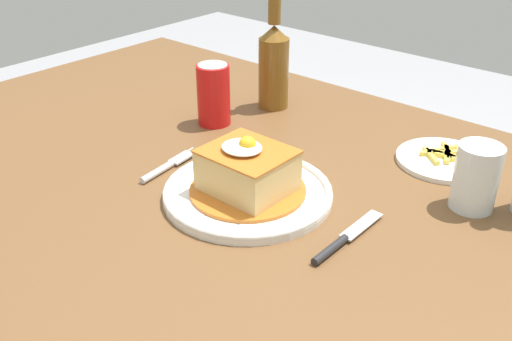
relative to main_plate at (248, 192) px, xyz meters
name	(u,v)px	position (x,y,z in m)	size (l,w,h in m)	color
dining_table	(237,218)	(-0.07, 0.04, -0.10)	(1.48, 0.95, 0.73)	brown
main_plate	(248,192)	(0.00, 0.00, 0.00)	(0.27, 0.27, 0.02)	white
sandwich_meal	(247,172)	(0.00, 0.00, 0.04)	(0.19, 0.19, 0.10)	#C66B23
fork	(165,167)	(-0.17, -0.03, 0.00)	(0.03, 0.14, 0.01)	silver
knife	(340,242)	(0.19, -0.01, 0.00)	(0.02, 0.17, 0.01)	#262628
soda_can	(214,95)	(-0.24, 0.17, 0.05)	(0.07, 0.07, 0.12)	red
beer_bottle_amber	(274,62)	(-0.21, 0.32, 0.09)	(0.06, 0.06, 0.27)	brown
drinking_glass	(475,181)	(0.28, 0.21, 0.04)	(0.07, 0.07, 0.10)	gold
side_plate_fries	(444,159)	(0.18, 0.32, 0.00)	(0.17, 0.17, 0.02)	white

